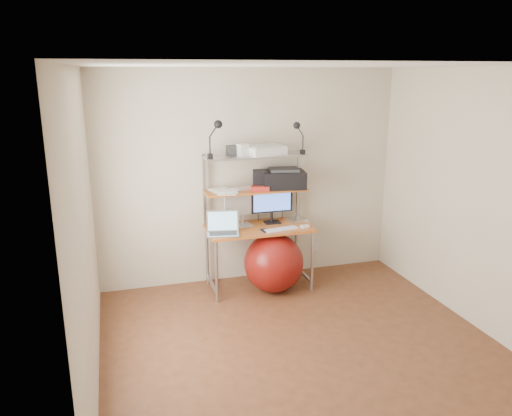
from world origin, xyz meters
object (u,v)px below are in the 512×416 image
at_px(laptop, 223,229).
at_px(printer, 284,179).
at_px(monitor_silver, 242,203).
at_px(monitor_black, 272,202).
at_px(exercise_ball, 274,263).

relative_size(laptop, printer, 0.75).
distance_m(monitor_silver, printer, 0.56).
bearing_deg(printer, laptop, -153.10).
distance_m(monitor_silver, monitor_black, 0.36).
distance_m(monitor_silver, laptop, 0.42).
height_order(monitor_black, printer, printer).
relative_size(laptop, exercise_ball, 0.58).
bearing_deg(monitor_black, monitor_silver, -176.73).
relative_size(printer, exercise_ball, 0.78).
xyz_separation_m(monitor_silver, exercise_ball, (0.30, -0.26, -0.66)).
bearing_deg(exercise_ball, monitor_silver, 139.27).
distance_m(monitor_black, exercise_ball, 0.71).
xyz_separation_m(monitor_silver, monitor_black, (0.36, 0.02, -0.01)).
relative_size(monitor_silver, printer, 0.93).
bearing_deg(laptop, exercise_ball, 7.83).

